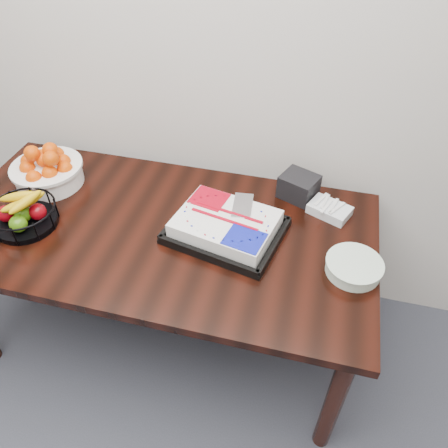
% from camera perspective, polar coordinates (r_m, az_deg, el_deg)
% --- Properties ---
extents(table, '(1.80, 0.90, 0.75)m').
position_cam_1_polar(table, '(1.90, -8.44, -2.26)').
color(table, black).
rests_on(table, ground).
extents(cake_tray, '(0.51, 0.43, 0.09)m').
position_cam_1_polar(cake_tray, '(1.77, 0.25, -0.27)').
color(cake_tray, black).
rests_on(cake_tray, table).
extents(tangerine_bowl, '(0.32, 0.32, 0.20)m').
position_cam_1_polar(tangerine_bowl, '(2.16, -22.19, 6.88)').
color(tangerine_bowl, white).
rests_on(tangerine_bowl, table).
extents(fruit_basket, '(0.27, 0.27, 0.14)m').
position_cam_1_polar(fruit_basket, '(1.98, -24.76, 1.23)').
color(fruit_basket, black).
rests_on(fruit_basket, table).
extents(plate_stack, '(0.21, 0.21, 0.05)m').
position_cam_1_polar(plate_stack, '(1.70, 16.58, -5.42)').
color(plate_stack, white).
rests_on(plate_stack, table).
extents(fork_bag, '(0.20, 0.17, 0.05)m').
position_cam_1_polar(fork_bag, '(1.92, 13.62, 1.87)').
color(fork_bag, silver).
rests_on(fork_bag, table).
extents(napkin_box, '(0.19, 0.18, 0.11)m').
position_cam_1_polar(napkin_box, '(1.97, 9.73, 4.85)').
color(napkin_box, black).
rests_on(napkin_box, table).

